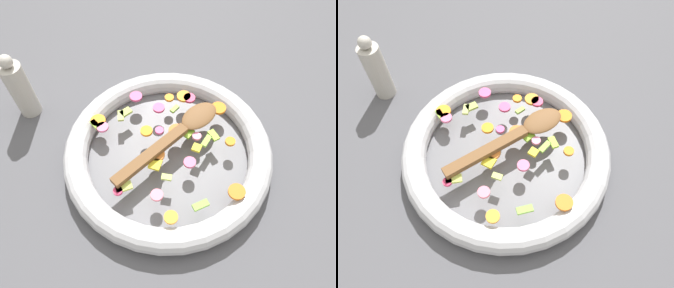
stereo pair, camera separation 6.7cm
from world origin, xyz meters
TOP-DOWN VIEW (x-y plane):
  - ground_plane at (0.00, 0.00)m, footprint 4.00×4.00m
  - skillet at (0.00, 0.00)m, footprint 0.44×0.44m
  - chopped_vegetables at (-0.01, 0.01)m, footprint 0.35×0.31m
  - wooden_spoon at (-0.01, 0.03)m, footprint 0.10×0.28m
  - pepper_mill at (-0.28, -0.22)m, footprint 0.05×0.05m

SIDE VIEW (x-z plane):
  - ground_plane at x=0.00m, z-range 0.00..0.00m
  - skillet at x=0.00m, z-range 0.00..0.05m
  - chopped_vegetables at x=-0.01m, z-range 0.05..0.06m
  - wooden_spoon at x=-0.01m, z-range 0.06..0.07m
  - pepper_mill at x=-0.28m, z-range -0.01..0.16m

